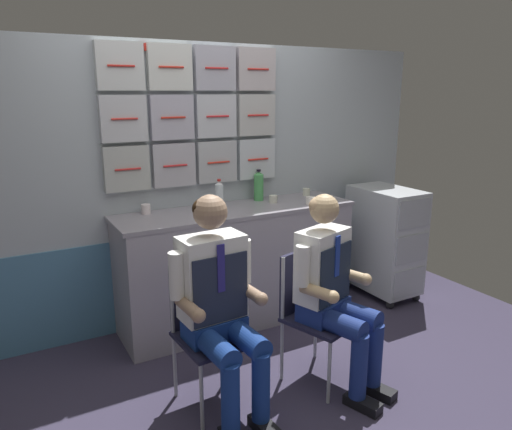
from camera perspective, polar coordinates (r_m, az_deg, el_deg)
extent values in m
cube|color=#363046|center=(3.13, 4.04, -21.10)|extent=(4.80, 4.80, 0.04)
cube|color=#ACB6BF|center=(3.84, -7.00, 3.50)|extent=(4.20, 0.06, 2.15)
cube|color=teal|center=(4.01, -6.49, -6.67)|extent=(4.12, 0.01, 0.72)
cube|color=#B2B6B2|center=(3.58, -15.00, 5.31)|extent=(0.32, 0.06, 0.32)
cylinder|color=red|center=(3.55, -14.84, 5.23)|extent=(0.18, 0.01, 0.01)
cube|color=#B3B0BB|center=(3.68, -9.67, 5.83)|extent=(0.32, 0.06, 0.32)
cylinder|color=red|center=(3.65, -9.47, 5.76)|extent=(0.18, 0.01, 0.01)
cube|color=#B1B4BA|center=(3.81, -4.66, 6.28)|extent=(0.32, 0.06, 0.32)
cylinder|color=red|center=(3.78, -4.42, 6.21)|extent=(0.18, 0.01, 0.01)
cube|color=silver|center=(3.97, 0.00, 6.65)|extent=(0.32, 0.06, 0.32)
cylinder|color=red|center=(3.94, 0.27, 6.58)|extent=(0.18, 0.01, 0.01)
cube|color=silver|center=(3.55, -15.37, 10.90)|extent=(0.32, 0.06, 0.32)
cylinder|color=red|center=(3.51, -15.22, 10.88)|extent=(0.18, 0.01, 0.01)
cube|color=#B5B2C4|center=(3.65, -9.91, 11.28)|extent=(0.32, 0.06, 0.32)
cylinder|color=red|center=(3.61, -9.70, 11.26)|extent=(0.18, 0.01, 0.01)
cube|color=silver|center=(3.78, -4.77, 11.54)|extent=(0.32, 0.06, 0.32)
cylinder|color=red|center=(3.75, -4.52, 11.52)|extent=(0.18, 0.01, 0.01)
cube|color=#BABBB8|center=(3.94, 0.00, 11.70)|extent=(0.32, 0.06, 0.32)
cylinder|color=red|center=(3.91, 0.28, 11.68)|extent=(0.18, 0.01, 0.01)
cube|color=silver|center=(3.55, -15.76, 16.55)|extent=(0.32, 0.06, 0.32)
cylinder|color=red|center=(3.51, -15.61, 16.59)|extent=(0.18, 0.01, 0.01)
cube|color=silver|center=(3.65, -10.15, 16.78)|extent=(0.32, 0.06, 0.32)
cylinder|color=red|center=(3.61, -9.94, 16.81)|extent=(0.18, 0.01, 0.01)
cube|color=#ADACBC|center=(3.78, -4.88, 16.85)|extent=(0.32, 0.06, 0.32)
cylinder|color=red|center=(3.75, -4.63, 16.88)|extent=(0.18, 0.01, 0.01)
cube|color=#BCB3B6|center=(3.94, 0.00, 16.80)|extent=(0.32, 0.06, 0.32)
cylinder|color=red|center=(3.91, 0.28, 16.82)|extent=(0.18, 0.01, 0.01)
cube|color=red|center=(3.64, -11.49, 18.78)|extent=(0.20, 0.02, 0.05)
cube|color=#9C96A1|center=(3.84, -2.21, -6.15)|extent=(1.84, 0.52, 0.90)
cube|color=gray|center=(3.70, -2.28, 0.57)|extent=(1.87, 0.53, 0.03)
sphere|color=black|center=(4.33, 15.50, -10.12)|extent=(0.07, 0.07, 0.07)
sphere|color=black|center=(4.54, 18.34, -9.17)|extent=(0.07, 0.07, 0.07)
sphere|color=black|center=(4.70, 10.79, -7.85)|extent=(0.07, 0.07, 0.07)
sphere|color=black|center=(4.89, 13.60, -7.09)|extent=(0.07, 0.07, 0.07)
cube|color=silver|center=(4.45, 14.88, -2.72)|extent=(0.40, 0.64, 0.90)
cube|color=#A5ABB1|center=(4.33, 17.60, -7.60)|extent=(0.35, 0.01, 0.24)
cube|color=#A5ABB1|center=(4.23, 17.91, -3.81)|extent=(0.35, 0.01, 0.24)
cube|color=#A5ABB1|center=(4.15, 18.23, 0.14)|extent=(0.35, 0.01, 0.24)
cylinder|color=#28282D|center=(4.14, 18.13, 1.97)|extent=(0.32, 0.02, 0.02)
cylinder|color=#A8AAAF|center=(2.79, -6.43, -20.57)|extent=(0.02, 0.02, 0.40)
cylinder|color=#A8AAAF|center=(2.93, 0.24, -18.51)|extent=(0.02, 0.02, 0.40)
cylinder|color=#A8AAAF|center=(3.06, -9.55, -17.15)|extent=(0.02, 0.02, 0.40)
cylinder|color=#A8AAAF|center=(3.20, -3.39, -15.52)|extent=(0.02, 0.02, 0.40)
cube|color=#1C1C31|center=(2.88, -4.87, -14.29)|extent=(0.42, 0.42, 0.02)
cube|color=#1C1C31|center=(2.94, -6.71, -9.13)|extent=(0.37, 0.05, 0.40)
cylinder|color=#A8AAAF|center=(2.87, -9.90, -9.90)|extent=(0.02, 0.02, 0.40)
cylinder|color=#A8AAAF|center=(3.01, -3.51, -8.50)|extent=(0.02, 0.02, 0.40)
cube|color=black|center=(2.86, 1.04, -23.78)|extent=(0.10, 0.22, 0.06)
cylinder|color=navy|center=(2.67, -3.03, -20.79)|extent=(0.10, 0.10, 0.40)
cylinder|color=navy|center=(2.75, 0.57, -19.61)|extent=(0.10, 0.10, 0.40)
cylinder|color=navy|center=(2.68, -4.97, -15.15)|extent=(0.15, 0.39, 0.13)
cylinder|color=navy|center=(2.76, -1.42, -14.17)|extent=(0.15, 0.39, 0.13)
cube|color=navy|center=(2.85, -4.90, -13.04)|extent=(0.35, 0.22, 0.12)
cube|color=white|center=(2.74, -5.24, -7.28)|extent=(0.37, 0.22, 0.48)
cube|color=#1F263A|center=(2.67, -4.17, -8.76)|extent=(0.33, 0.03, 0.38)
cube|color=navy|center=(2.61, -4.14, -6.30)|extent=(0.04, 0.01, 0.27)
cylinder|color=white|center=(2.64, -9.35, -7.06)|extent=(0.08, 0.08, 0.26)
cylinder|color=#9C7B61|center=(2.61, -7.84, -10.81)|extent=(0.08, 0.24, 0.07)
sphere|color=#9C7B61|center=(2.52, -6.79, -11.72)|extent=(0.08, 0.08, 0.08)
cylinder|color=white|center=(2.81, -1.44, -5.46)|extent=(0.08, 0.08, 0.26)
cylinder|color=#9C7B61|center=(2.77, -0.61, -9.10)|extent=(0.08, 0.24, 0.07)
sphere|color=#9C7B61|center=(2.69, 0.62, -9.88)|extent=(0.08, 0.08, 0.08)
sphere|color=#9C7B61|center=(2.62, -5.42, 0.37)|extent=(0.19, 0.19, 0.19)
ellipsoid|color=black|center=(2.63, -5.57, 0.79)|extent=(0.20, 0.18, 0.13)
cylinder|color=#A8AAAF|center=(3.00, 8.62, -17.87)|extent=(0.02, 0.02, 0.40)
cylinder|color=#A8AAAF|center=(3.26, 12.34, -15.18)|extent=(0.02, 0.02, 0.40)
cylinder|color=#A8AAAF|center=(3.18, 3.07, -15.67)|extent=(0.02, 0.02, 0.40)
cylinder|color=#A8AAAF|center=(3.43, 7.04, -13.37)|extent=(0.02, 0.02, 0.40)
cube|color=#1C1C31|center=(3.11, 7.90, -12.06)|extent=(0.50, 0.50, 0.02)
cube|color=#1C1C31|center=(3.13, 5.17, -7.60)|extent=(0.36, 0.14, 0.40)
cylinder|color=#A8AAAF|center=(2.99, 3.18, -8.62)|extent=(0.02, 0.02, 0.40)
cylinder|color=#A8AAAF|center=(3.26, 7.27, -6.75)|extent=(0.02, 0.02, 0.40)
cube|color=black|center=(3.08, 12.46, -20.90)|extent=(0.15, 0.24, 0.06)
cube|color=black|center=(3.21, 14.15, -19.44)|extent=(0.15, 0.24, 0.06)
cylinder|color=navy|center=(2.98, 12.01, -17.05)|extent=(0.10, 0.10, 0.40)
cylinder|color=navy|center=(3.11, 13.75, -15.70)|extent=(0.10, 0.10, 0.40)
cylinder|color=navy|center=(2.94, 9.53, -12.45)|extent=(0.23, 0.38, 0.13)
cylinder|color=navy|center=(3.07, 11.37, -11.30)|extent=(0.23, 0.38, 0.13)
cube|color=navy|center=(3.08, 7.95, -10.88)|extent=(0.36, 0.29, 0.12)
cube|color=white|center=(2.98, 7.82, -5.85)|extent=(0.38, 0.28, 0.45)
cube|color=#1C273A|center=(2.94, 9.35, -6.92)|extent=(0.30, 0.11, 0.36)
cube|color=navy|center=(2.90, 9.57, -4.82)|extent=(0.04, 0.02, 0.25)
cylinder|color=white|center=(2.82, 5.52, -5.97)|extent=(0.08, 0.08, 0.24)
cylinder|color=tan|center=(2.83, 7.33, -9.00)|extent=(0.13, 0.23, 0.07)
sphere|color=tan|center=(2.78, 9.03, -9.53)|extent=(0.08, 0.08, 0.08)
cylinder|color=white|center=(3.12, 9.96, -4.05)|extent=(0.08, 0.08, 0.24)
cylinder|color=tan|center=(3.10, 11.20, -6.99)|extent=(0.13, 0.23, 0.07)
sphere|color=tan|center=(3.06, 12.81, -7.42)|extent=(0.08, 0.08, 0.08)
sphere|color=tan|center=(2.88, 8.06, 0.73)|extent=(0.18, 0.18, 0.18)
ellipsoid|color=tan|center=(2.88, 7.86, 1.08)|extent=(0.21, 0.20, 0.12)
cylinder|color=#49A254|center=(3.94, 0.31, 3.26)|extent=(0.08, 0.08, 0.21)
cone|color=#49A254|center=(3.92, 0.32, 4.96)|extent=(0.08, 0.08, 0.02)
cylinder|color=black|center=(3.92, 0.32, 5.27)|extent=(0.04, 0.04, 0.02)
cylinder|color=silver|center=(3.68, -4.35, 2.18)|extent=(0.06, 0.06, 0.19)
cone|color=silver|center=(3.66, -4.38, 3.79)|extent=(0.06, 0.06, 0.02)
cylinder|color=red|center=(3.65, -4.38, 4.13)|extent=(0.03, 0.03, 0.02)
cylinder|color=silver|center=(4.17, 5.97, 2.72)|extent=(0.06, 0.06, 0.06)
cylinder|color=#382114|center=(4.16, 5.98, 3.04)|extent=(0.05, 0.05, 0.01)
cylinder|color=white|center=(3.85, 6.47, 1.70)|extent=(0.07, 0.07, 0.06)
cylinder|color=#382114|center=(3.84, 6.48, 2.05)|extent=(0.06, 0.06, 0.01)
cylinder|color=white|center=(3.61, -12.85, 0.68)|extent=(0.07, 0.07, 0.07)
cylinder|color=#382114|center=(3.60, -12.87, 1.15)|extent=(0.06, 0.06, 0.01)
cylinder|color=silver|center=(3.88, 2.05, 1.89)|extent=(0.07, 0.07, 0.06)
cylinder|color=#382114|center=(3.87, 2.05, 2.23)|extent=(0.06, 0.06, 0.01)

